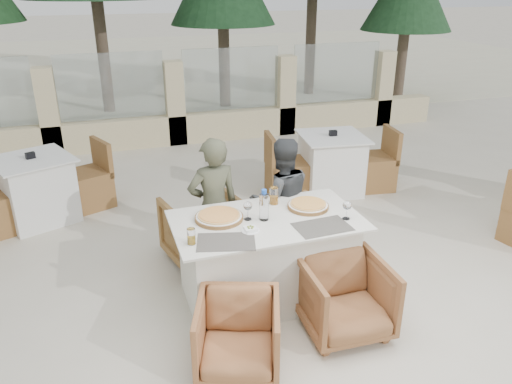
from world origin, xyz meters
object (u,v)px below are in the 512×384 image
object	(u,v)px
dining_table	(267,259)
pizza_right	(308,205)
armchair_near_right	(345,297)
bg_table_b	(331,164)
water_bottle	(264,205)
armchair_near_left	(238,335)
beer_glass_right	(274,196)
armchair_far_left	(205,230)
beer_glass_left	(191,236)
pizza_left	(219,216)
diner_right	(281,201)
olive_dish	(251,229)
wine_glass_corner	(347,209)
bg_table_a	(37,190)
armchair_far_right	(292,228)
diner_left	(214,207)
wine_glass_centre	(248,210)

from	to	relation	value
dining_table	pizza_right	size ratio (longest dim) A/B	4.37
armchair_near_right	bg_table_b	bearing A→B (deg)	68.06
water_bottle	armchair_near_left	bearing A→B (deg)	-120.70
beer_glass_right	armchair_far_left	distance (m)	0.90
beer_glass_left	armchair_near_right	bearing A→B (deg)	-20.37
beer_glass_right	pizza_left	bearing A→B (deg)	-164.29
diner_right	bg_table_b	size ratio (longest dim) A/B	0.78
olive_dish	wine_glass_corner	bearing A→B (deg)	-2.71
pizza_right	armchair_near_left	xyz separation A→B (m)	(-0.91, -0.88, -0.52)
armchair_far_left	diner_right	bearing A→B (deg)	149.76
water_bottle	bg_table_a	bearing A→B (deg)	131.20
pizza_left	armchair_near_right	distance (m)	1.22
pizza_left	pizza_right	size ratio (longest dim) A/B	1.12
armchair_far_right	armchair_far_left	bearing A→B (deg)	-13.64
pizza_left	diner_left	xyz separation A→B (m)	(0.06, 0.46, -0.12)
diner_left	bg_table_a	distance (m)	2.44
bg_table_a	diner_right	bearing A→B (deg)	-58.30
wine_glass_centre	dining_table	bearing A→B (deg)	-18.39
wine_glass_centre	wine_glass_corner	xyz separation A→B (m)	(0.79, -0.25, 0.00)
beer_glass_right	olive_dish	distance (m)	0.57
armchair_far_right	armchair_near_left	bearing A→B (deg)	50.00
water_bottle	olive_dish	bearing A→B (deg)	-135.81
beer_glass_left	pizza_right	bearing A→B (deg)	16.15
dining_table	beer_glass_left	xyz separation A→B (m)	(-0.69, -0.22, 0.45)
pizza_left	water_bottle	bearing A→B (deg)	-18.70
pizza_right	wine_glass_centre	size ratio (longest dim) A/B	1.99
armchair_far_right	water_bottle	bearing A→B (deg)	45.41
dining_table	pizza_left	xyz separation A→B (m)	(-0.39, 0.13, 0.41)
pizza_right	armchair_near_right	xyz separation A→B (m)	(0.02, -0.74, -0.49)
pizza_left	beer_glass_right	world-z (taller)	beer_glass_right
armchair_near_right	bg_table_b	distance (m)	2.92
olive_dish	water_bottle	bearing A→B (deg)	44.19
beer_glass_left	armchair_near_right	world-z (taller)	beer_glass_left
pizza_right	diner_left	size ratio (longest dim) A/B	0.27
bg_table_b	dining_table	bearing A→B (deg)	-121.02
bg_table_a	bg_table_b	size ratio (longest dim) A/B	1.00
wine_glass_centre	beer_glass_left	xyz separation A→B (m)	(-0.54, -0.27, -0.03)
dining_table	beer_glass_right	xyz separation A→B (m)	(0.16, 0.28, 0.46)
armchair_near_right	armchair_near_left	bearing A→B (deg)	-169.85
dining_table	armchair_near_right	xyz separation A→B (m)	(0.44, -0.63, -0.08)
dining_table	armchair_near_right	bearing A→B (deg)	-55.34
diner_right	armchair_far_right	bearing A→B (deg)	-149.82
pizza_right	olive_dish	distance (m)	0.67
armchair_far_right	diner_right	bearing A→B (deg)	21.88
wine_glass_corner	armchair_near_left	world-z (taller)	wine_glass_corner
pizza_right	armchair_near_left	distance (m)	1.36
dining_table	armchair_near_left	bearing A→B (deg)	-122.32
armchair_far_right	diner_left	world-z (taller)	diner_left
beer_glass_right	armchair_far_left	xyz separation A→B (m)	(-0.54, 0.51, -0.51)
armchair_far_right	bg_table_b	size ratio (longest dim) A/B	0.38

